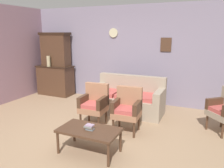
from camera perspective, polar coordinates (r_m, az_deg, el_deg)
name	(u,v)px	position (r m, az deg, el deg)	size (l,w,h in m)	color
ground_plane	(88,138)	(4.40, -6.28, -13.54)	(7.68, 7.68, 0.00)	#997A5B
wall_back_with_decor	(134,55)	(6.36, 5.55, 7.52)	(6.40, 0.09, 2.70)	gray
side_cabinet	(56,80)	(7.36, -14.23, 0.95)	(1.16, 0.55, 0.93)	#472D1E
cabinet_upper_hutch	(55,49)	(7.28, -14.28, 8.67)	(0.99, 0.38, 1.03)	#472D1E
vase_on_cabinet	(49,61)	(7.17, -15.94, 5.63)	(0.11, 0.11, 0.33)	tan
floral_couch	(128,100)	(5.58, 4.11, -4.00)	(1.76, 0.81, 0.90)	gray
armchair_near_cabinet	(94,103)	(4.77, -4.56, -4.85)	(0.54, 0.51, 0.90)	#9E6B4C
armchair_by_doorway	(127,108)	(4.47, 3.92, -6.08)	(0.55, 0.52, 0.90)	#9E6B4C
coffee_table	(89,132)	(3.76, -5.87, -12.02)	(1.00, 0.56, 0.42)	#472D1E
book_stack_on_table	(89,127)	(3.69, -5.84, -10.94)	(0.15, 0.10, 0.09)	gray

